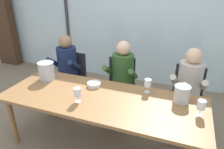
% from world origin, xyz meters
% --- Properties ---
extents(ground, '(14.00, 14.00, 0.00)m').
position_xyz_m(ground, '(0.00, 1.00, 0.00)').
color(ground, '#847056').
extents(window_glass_panel, '(7.61, 0.03, 2.60)m').
position_xyz_m(window_glass_panel, '(0.00, 2.11, 1.30)').
color(window_glass_panel, silver).
rests_on(window_glass_panel, ground).
extents(window_mullion_left, '(0.06, 0.06, 2.60)m').
position_xyz_m(window_mullion_left, '(-1.71, 2.09, 1.30)').
color(window_mullion_left, '#38383D').
rests_on(window_mullion_left, ground).
extents(hillside_vineyard, '(13.61, 2.40, 1.69)m').
position_xyz_m(hillside_vineyard, '(0.00, 5.64, 0.85)').
color(hillside_vineyard, '#477A38').
rests_on(hillside_vineyard, ground).
extents(curtain_heavy_drape, '(0.56, 0.20, 2.60)m').
position_xyz_m(curtain_heavy_drape, '(-3.45, 1.93, 1.30)').
color(curtain_heavy_drape, '#472D1E').
rests_on(curtain_heavy_drape, ground).
extents(dining_table, '(2.41, 0.90, 0.74)m').
position_xyz_m(dining_table, '(0.00, 0.00, 0.67)').
color(dining_table, olive).
rests_on(dining_table, ground).
extents(chair_near_curtain, '(0.47, 0.47, 0.90)m').
position_xyz_m(chair_near_curtain, '(-0.91, 0.84, 0.53)').
color(chair_near_curtain, '#232328').
rests_on(chair_near_curtain, ground).
extents(chair_left_of_center, '(0.50, 0.50, 0.90)m').
position_xyz_m(chair_left_of_center, '(-0.05, 0.87, 0.53)').
color(chair_left_of_center, '#232328').
rests_on(chair_left_of_center, ground).
extents(chair_center, '(0.49, 0.49, 0.90)m').
position_xyz_m(chair_center, '(0.95, 0.88, 0.53)').
color(chair_center, '#232328').
rests_on(chair_center, ground).
extents(person_navy_polo, '(0.48, 0.62, 1.22)m').
position_xyz_m(person_navy_polo, '(-0.96, 0.72, 0.70)').
color(person_navy_polo, '#192347').
rests_on(person_navy_polo, ground).
extents(person_olive_shirt, '(0.46, 0.61, 1.22)m').
position_xyz_m(person_olive_shirt, '(0.01, 0.72, 0.70)').
color(person_olive_shirt, '#2D5123').
rests_on(person_olive_shirt, ground).
extents(person_beige_jumper, '(0.49, 0.63, 1.22)m').
position_xyz_m(person_beige_jumper, '(0.95, 0.72, 0.70)').
color(person_beige_jumper, '#B7AD9E').
rests_on(person_beige_jumper, ground).
extents(ice_bucket_primary, '(0.18, 0.18, 0.20)m').
position_xyz_m(ice_bucket_primary, '(0.88, 0.24, 0.84)').
color(ice_bucket_primary, '#B7B7BC').
rests_on(ice_bucket_primary, dining_table).
extents(ice_bucket_secondary, '(0.22, 0.22, 0.25)m').
position_xyz_m(ice_bucket_secondary, '(-0.91, 0.20, 0.87)').
color(ice_bucket_secondary, '#B7B7BC').
rests_on(ice_bucket_secondary, dining_table).
extents(tasting_bowl, '(0.18, 0.18, 0.05)m').
position_xyz_m(tasting_bowl, '(-0.21, 0.23, 0.76)').
color(tasting_bowl, silver).
rests_on(tasting_bowl, dining_table).
extents(wine_glass_by_left_taster, '(0.08, 0.08, 0.17)m').
position_xyz_m(wine_glass_by_left_taster, '(-0.22, -0.18, 0.86)').
color(wine_glass_by_left_taster, silver).
rests_on(wine_glass_by_left_taster, dining_table).
extents(wine_glass_near_bucket, '(0.08, 0.08, 0.17)m').
position_xyz_m(wine_glass_near_bucket, '(1.08, 0.03, 0.86)').
color(wine_glass_near_bucket, silver).
rests_on(wine_glass_near_bucket, dining_table).
extents(wine_glass_center_pour, '(0.08, 0.08, 0.17)m').
position_xyz_m(wine_glass_center_pour, '(0.48, 0.32, 0.86)').
color(wine_glass_center_pour, silver).
rests_on(wine_glass_center_pour, dining_table).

